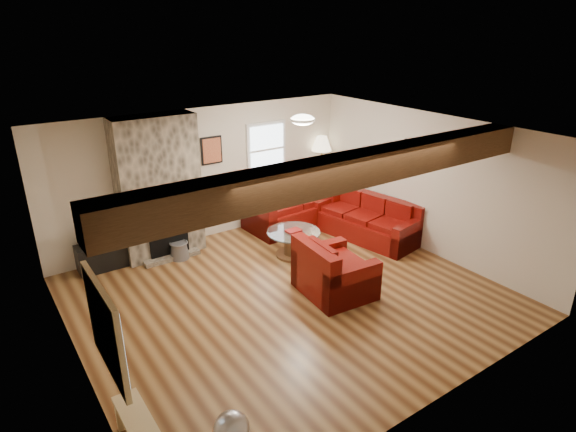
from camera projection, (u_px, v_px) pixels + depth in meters
name	position (u px, v px, depth m)	size (l,w,h in m)	color
room	(288.00, 221.00, 6.94)	(8.00, 8.00, 8.00)	#542F16
oak_beam	(350.00, 170.00, 5.59)	(6.00, 0.36, 0.38)	#372310
chimney_breast	(159.00, 190.00, 8.32)	(1.40, 0.67, 2.50)	#3D372F
back_window	(267.00, 149.00, 9.60)	(0.90, 0.08, 1.10)	silver
hatch_window	(106.00, 329.00, 4.15)	(0.08, 1.00, 0.90)	tan
ceiling_dome	(303.00, 122.00, 7.65)	(0.40, 0.40, 0.18)	white
artwork_back	(212.00, 150.00, 8.91)	(0.42, 0.06, 0.52)	black
artwork_right	(415.00, 153.00, 8.54)	(0.06, 0.55, 0.42)	black
sofa_three	(366.00, 218.00, 9.28)	(2.06, 0.86, 0.80)	#4E0805
loveseat	(290.00, 204.00, 9.77)	(1.77, 1.02, 0.94)	#4E0805
armchair_red	(335.00, 267.00, 7.34)	(1.08, 0.95, 0.88)	#4E0805
coffee_table	(293.00, 243.00, 8.60)	(0.95, 0.95, 0.50)	#432915
tv_cabinet	(106.00, 255.00, 8.17)	(0.93, 0.37, 0.46)	black
television	(102.00, 231.00, 8.01)	(0.74, 0.10, 0.43)	black
floor_lamp	(322.00, 148.00, 10.20)	(0.43, 0.43, 1.68)	#A78E45
coal_bucket	(179.00, 250.00, 8.52)	(0.34, 0.34, 0.32)	slate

